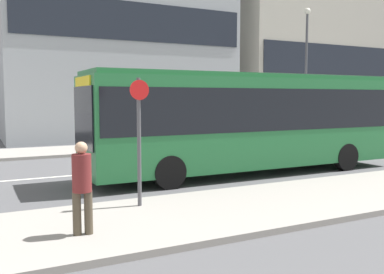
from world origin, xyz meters
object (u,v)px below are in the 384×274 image
(pedestrian_near_stop, at_px, (82,182))
(bus_stop_sign, at_px, (139,132))
(street_lamp, at_px, (306,61))
(city_bus, at_px, (248,117))
(parked_car_0, at_px, (325,134))

(pedestrian_near_stop, bearing_deg, bus_stop_sign, -127.97)
(pedestrian_near_stop, height_order, bus_stop_sign, bus_stop_sign)
(bus_stop_sign, bearing_deg, pedestrian_near_stop, -137.78)
(street_lamp, bearing_deg, pedestrian_near_stop, -143.16)
(pedestrian_near_stop, xyz_separation_m, bus_stop_sign, (1.61, 1.46, 0.73))
(city_bus, relative_size, pedestrian_near_stop, 6.65)
(pedestrian_near_stop, xyz_separation_m, street_lamp, (15.58, 11.68, 3.61))
(city_bus, xyz_separation_m, street_lamp, (8.99, 7.23, 2.76))
(city_bus, bearing_deg, street_lamp, 38.39)
(city_bus, xyz_separation_m, pedestrian_near_stop, (-6.59, -4.44, -0.84))
(pedestrian_near_stop, bearing_deg, street_lamp, -133.35)
(city_bus, distance_m, street_lamp, 11.86)
(bus_stop_sign, bearing_deg, parked_car_0, 31.35)
(parked_car_0, bearing_deg, city_bus, -148.39)
(city_bus, bearing_deg, pedestrian_near_stop, -146.48)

